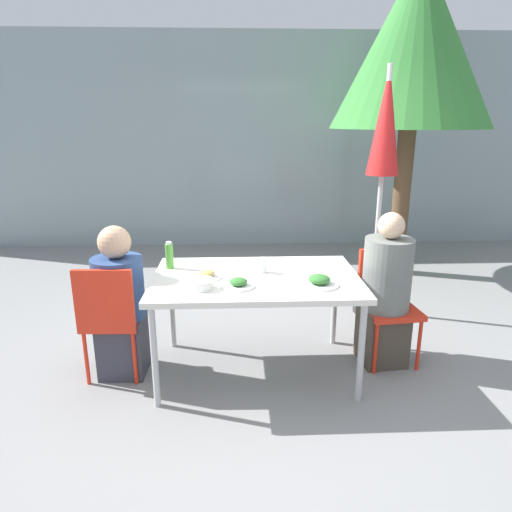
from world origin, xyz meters
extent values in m
plane|color=gray|center=(0.00, 0.00, 0.00)|extent=(24.00, 24.00, 0.00)
cube|color=#89999E|center=(0.00, 3.77, 1.50)|extent=(10.00, 0.20, 3.00)
cube|color=silver|center=(0.00, 0.00, 0.73)|extent=(1.46, 0.95, 0.04)
cylinder|color=#B7B7B7|center=(-0.67, -0.42, 0.36)|extent=(0.04, 0.04, 0.71)
cylinder|color=#B7B7B7|center=(0.67, -0.42, 0.36)|extent=(0.04, 0.04, 0.71)
cylinder|color=#B7B7B7|center=(-0.67, 0.42, 0.36)|extent=(0.04, 0.04, 0.71)
cylinder|color=#B7B7B7|center=(0.67, 0.42, 0.36)|extent=(0.04, 0.04, 0.71)
cube|color=red|center=(-1.03, 0.03, 0.43)|extent=(0.41, 0.41, 0.04)
cube|color=red|center=(-1.04, -0.15, 0.66)|extent=(0.40, 0.05, 0.42)
cylinder|color=red|center=(-1.20, 0.21, 0.20)|extent=(0.03, 0.03, 0.41)
cylinder|color=red|center=(-0.86, 0.20, 0.20)|extent=(0.03, 0.03, 0.41)
cylinder|color=red|center=(-1.21, -0.13, 0.20)|extent=(0.03, 0.03, 0.41)
cylinder|color=red|center=(-0.87, -0.14, 0.20)|extent=(0.03, 0.03, 0.41)
cube|color=#383842|center=(-0.98, 0.03, 0.22)|extent=(0.33, 0.33, 0.45)
cylinder|color=navy|center=(-0.98, 0.03, 0.67)|extent=(0.36, 0.36, 0.45)
sphere|color=tan|center=(-0.98, 0.03, 1.01)|extent=(0.23, 0.23, 0.23)
cube|color=red|center=(1.03, 0.11, 0.43)|extent=(0.44, 0.44, 0.04)
cube|color=red|center=(1.01, 0.29, 0.66)|extent=(0.40, 0.08, 0.42)
cylinder|color=red|center=(1.22, -0.04, 0.20)|extent=(0.03, 0.03, 0.41)
cylinder|color=red|center=(0.88, -0.08, 0.20)|extent=(0.03, 0.03, 0.41)
cylinder|color=red|center=(1.18, 0.29, 0.20)|extent=(0.03, 0.03, 0.41)
cylinder|color=red|center=(0.84, 0.26, 0.20)|extent=(0.03, 0.03, 0.41)
cube|color=#473D33|center=(0.98, 0.10, 0.22)|extent=(0.35, 0.35, 0.45)
cylinder|color=slate|center=(0.98, 0.10, 0.72)|extent=(0.36, 0.36, 0.55)
sphere|color=beige|center=(0.98, 0.10, 1.09)|extent=(0.19, 0.19, 0.19)
cylinder|color=#333333|center=(1.19, 1.06, 0.03)|extent=(0.36, 0.36, 0.05)
cylinder|color=#BCBCBC|center=(1.19, 1.06, 1.14)|extent=(0.04, 0.04, 2.28)
cone|color=red|center=(1.19, 1.06, 1.81)|extent=(0.29, 0.29, 0.94)
cylinder|color=white|center=(-0.34, -0.03, 0.76)|extent=(0.20, 0.20, 0.01)
ellipsoid|color=tan|center=(-0.34, -0.03, 0.79)|extent=(0.11, 0.11, 0.04)
cylinder|color=white|center=(-0.13, -0.21, 0.76)|extent=(0.22, 0.22, 0.01)
ellipsoid|color=#33702D|center=(-0.13, -0.21, 0.79)|extent=(0.12, 0.12, 0.05)
cylinder|color=white|center=(0.42, -0.20, 0.76)|extent=(0.27, 0.27, 0.01)
ellipsoid|color=#33702D|center=(0.42, -0.20, 0.80)|extent=(0.15, 0.15, 0.06)
cylinder|color=#51A338|center=(-0.64, 0.21, 0.85)|extent=(0.06, 0.06, 0.19)
cylinder|color=white|center=(-0.64, 0.21, 0.95)|extent=(0.04, 0.04, 0.02)
cylinder|color=white|center=(0.05, 0.09, 0.81)|extent=(0.07, 0.07, 0.11)
cylinder|color=white|center=(-0.37, -0.23, 0.79)|extent=(0.17, 0.17, 0.06)
cylinder|color=brown|center=(1.83, 2.27, 0.86)|extent=(0.20, 0.20, 1.73)
cone|color=#388438|center=(1.83, 2.27, 2.63)|extent=(1.78, 1.78, 1.81)
camera|label=1|loc=(-0.13, -3.06, 1.82)|focal=32.00mm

